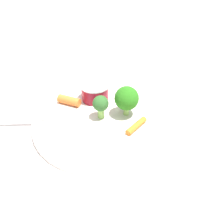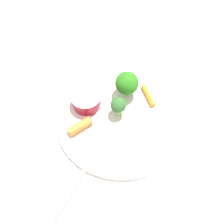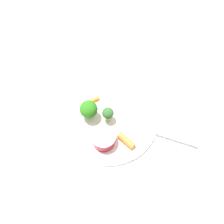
% 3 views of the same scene
% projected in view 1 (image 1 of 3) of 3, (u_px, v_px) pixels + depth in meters
% --- Properties ---
extents(ground_plane, '(2.40, 2.40, 0.00)m').
position_uv_depth(ground_plane, '(102.00, 124.00, 0.49)').
color(ground_plane, white).
extents(plate, '(0.27, 0.27, 0.01)m').
position_uv_depth(plate, '(102.00, 121.00, 0.48)').
color(plate, silver).
rests_on(plate, ground_plane).
extents(sauce_cup, '(0.06, 0.06, 0.03)m').
position_uv_depth(sauce_cup, '(95.00, 92.00, 0.52)').
color(sauce_cup, maroon).
rests_on(sauce_cup, plate).
extents(broccoli_floret_0, '(0.03, 0.03, 0.05)m').
position_uv_depth(broccoli_floret_0, '(102.00, 104.00, 0.46)').
color(broccoli_floret_0, '#88BF57').
rests_on(broccoli_floret_0, plate).
extents(broccoli_floret_1, '(0.05, 0.05, 0.06)m').
position_uv_depth(broccoli_floret_1, '(126.00, 98.00, 0.47)').
color(broccoli_floret_1, '#89BE60').
rests_on(broccoli_floret_1, plate).
extents(carrot_stick_0, '(0.05, 0.05, 0.02)m').
position_uv_depth(carrot_stick_0, '(69.00, 101.00, 0.51)').
color(carrot_stick_0, orange).
rests_on(carrot_stick_0, plate).
extents(carrot_stick_1, '(0.04, 0.05, 0.01)m').
position_uv_depth(carrot_stick_1, '(136.00, 126.00, 0.45)').
color(carrot_stick_1, orange).
rests_on(carrot_stick_1, plate).
extents(fork, '(0.06, 0.17, 0.00)m').
position_uv_depth(fork, '(25.00, 120.00, 0.47)').
color(fork, '#B4B5B6').
rests_on(fork, plate).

